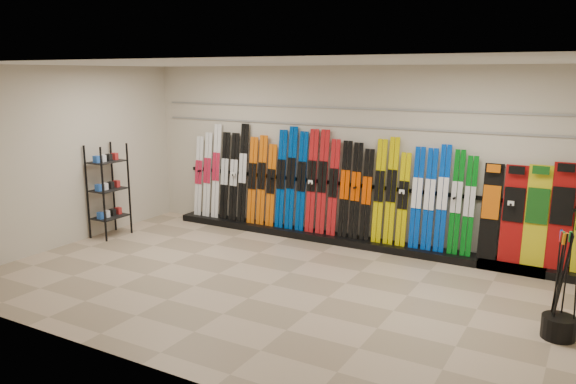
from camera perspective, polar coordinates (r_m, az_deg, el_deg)
The scene contains 12 objects.
floor at distance 7.89m, azimuth -1.79°, elevation -9.38°, with size 8.00×8.00×0.00m, color gray.
back_wall at distance 9.67m, azimuth 5.88°, elevation 3.76°, with size 8.00×8.00×0.00m, color beige.
left_wall at distance 10.12m, azimuth -21.63°, elevation 3.35°, with size 5.00×5.00×0.00m, color beige.
ceiling at distance 7.35m, azimuth -1.95°, elevation 12.97°, with size 8.00×8.00×0.00m, color silver.
ski_rack_base at distance 9.69m, azimuth 6.39°, elevation -4.96°, with size 8.00×0.40×0.12m, color black.
skis at distance 9.80m, azimuth 2.87°, elevation 0.68°, with size 5.36×0.22×1.83m.
snowboards at distance 8.89m, azimuth 23.98°, elevation -2.25°, with size 1.56×0.24×1.53m.
accessory_rack at distance 10.46m, azimuth -17.78°, elevation 0.13°, with size 0.40×0.60×1.66m, color black.
pole_bin at distance 7.04m, azimuth 25.78°, elevation -12.27°, with size 0.37×0.37×0.25m, color black.
ski_poles at distance 6.90m, azimuth 26.04°, elevation -8.42°, with size 0.27×0.27×1.18m.
slatwall_rail_0 at distance 9.59m, azimuth 5.89°, elevation 6.70°, with size 7.60×0.02×0.03m, color gray.
slatwall_rail_1 at distance 9.57m, azimuth 5.93°, elevation 8.49°, with size 7.60×0.02×0.03m, color gray.
Camera 1 is at (3.83, -6.27, 2.88)m, focal length 35.00 mm.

